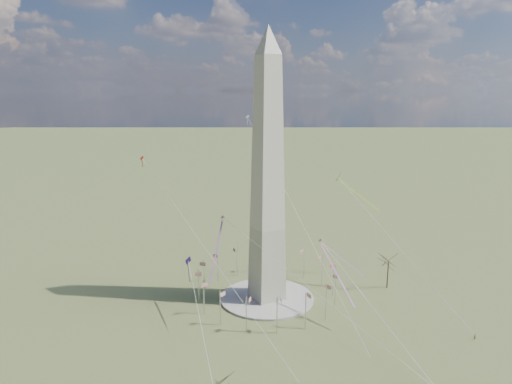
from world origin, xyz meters
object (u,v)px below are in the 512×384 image
washington_monument (268,177)px  tree_near (389,260)px  kite_delta_black (341,179)px  person_east (475,337)px

washington_monument → tree_near: (47.91, -14.88, -35.78)m
tree_near → kite_delta_black: kite_delta_black is taller
person_east → kite_delta_black: kite_delta_black is taller
person_east → kite_delta_black: size_ratio=0.11×
tree_near → person_east: size_ratio=8.97×
washington_monument → tree_near: size_ratio=5.86×
washington_monument → person_east: size_ratio=52.56×
tree_near → person_east: tree_near is taller
person_east → washington_monument: bearing=-72.0°
washington_monument → kite_delta_black: bearing=13.1°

